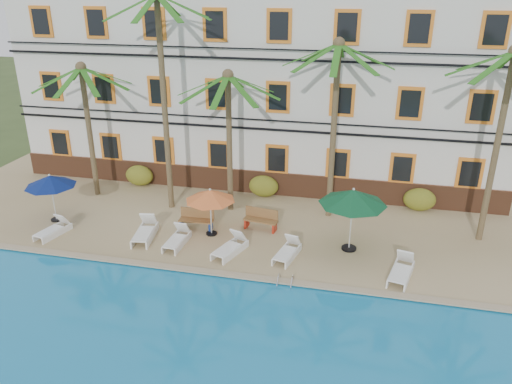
% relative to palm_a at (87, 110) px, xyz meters
% --- Properties ---
extents(ground, '(100.00, 100.00, 0.00)m').
position_rel_palm_a_xyz_m(ground, '(7.44, -5.00, -4.62)').
color(ground, '#384C23').
rests_on(ground, ground).
extents(pool_deck, '(30.00, 12.00, 0.25)m').
position_rel_palm_a_xyz_m(pool_deck, '(7.44, 0.00, -4.50)').
color(pool_deck, tan).
rests_on(pool_deck, ground).
extents(pool_coping, '(30.00, 0.35, 0.06)m').
position_rel_palm_a_xyz_m(pool_coping, '(7.44, -5.90, -4.34)').
color(pool_coping, tan).
rests_on(pool_coping, pool_deck).
extents(hotel_building, '(25.40, 6.44, 10.22)m').
position_rel_palm_a_xyz_m(hotel_building, '(7.44, 4.98, 0.75)').
color(hotel_building, silver).
rests_on(hotel_building, pool_deck).
extents(palm_a, '(4.62, 4.62, 6.64)m').
position_rel_palm_a_xyz_m(palm_a, '(0.00, 0.00, 0.00)').
color(palm_a, brown).
rests_on(palm_a, pool_deck).
extents(palm_b, '(4.62, 4.62, 9.81)m').
position_rel_palm_a_xyz_m(palm_b, '(4.29, -0.64, 1.81)').
color(palm_b, brown).
rests_on(palm_b, pool_deck).
extents(palm_c, '(4.62, 4.62, 6.59)m').
position_rel_palm_a_xyz_m(palm_c, '(7.14, -0.27, -0.03)').
color(palm_c, brown).
rests_on(palm_c, pool_deck).
extents(palm_d, '(4.62, 4.62, 7.97)m').
position_rel_palm_a_xyz_m(palm_d, '(11.75, 0.11, 0.78)').
color(palm_d, brown).
rests_on(palm_d, pool_deck).
extents(palm_e, '(4.62, 4.62, 7.96)m').
position_rel_palm_a_xyz_m(palm_e, '(18.17, -0.83, 0.77)').
color(palm_e, brown).
rests_on(palm_e, pool_deck).
extents(shrub_left, '(1.50, 0.90, 1.10)m').
position_rel_palm_a_xyz_m(shrub_left, '(1.61, 1.60, -3.82)').
color(shrub_left, '#265017').
rests_on(shrub_left, pool_deck).
extents(shrub_mid, '(1.50, 0.90, 1.10)m').
position_rel_palm_a_xyz_m(shrub_mid, '(8.35, 1.60, -3.82)').
color(shrub_mid, '#265017').
rests_on(shrub_mid, pool_deck).
extents(shrub_right, '(1.50, 0.90, 1.10)m').
position_rel_palm_a_xyz_m(shrub_right, '(15.87, 1.60, -3.82)').
color(shrub_right, '#265017').
rests_on(shrub_right, pool_deck).
extents(umbrella_blue, '(2.24, 2.24, 2.25)m').
position_rel_palm_a_xyz_m(umbrella_blue, '(-0.27, -3.19, -2.46)').
color(umbrella_blue, black).
rests_on(umbrella_blue, pool_deck).
extents(umbrella_red, '(2.13, 2.13, 2.13)m').
position_rel_palm_a_xyz_m(umbrella_red, '(7.03, -2.93, -2.56)').
color(umbrella_red, black).
rests_on(umbrella_red, pool_deck).
extents(umbrella_green, '(2.69, 2.69, 2.69)m').
position_rel_palm_a_xyz_m(umbrella_green, '(12.86, -2.94, -2.07)').
color(umbrella_green, black).
rests_on(umbrella_green, pool_deck).
extents(lounger_a, '(0.96, 1.76, 0.79)m').
position_rel_palm_a_xyz_m(lounger_a, '(0.45, -4.49, -4.12)').
color(lounger_a, white).
rests_on(lounger_a, pool_deck).
extents(lounger_b, '(1.00, 2.05, 0.93)m').
position_rel_palm_a_xyz_m(lounger_b, '(4.39, -3.86, -4.07)').
color(lounger_b, white).
rests_on(lounger_b, pool_deck).
extents(lounger_c, '(0.68, 1.75, 0.82)m').
position_rel_palm_a_xyz_m(lounger_c, '(5.93, -4.13, -4.11)').
color(lounger_c, white).
rests_on(lounger_c, pool_deck).
extents(lounger_d, '(1.20, 1.91, 0.85)m').
position_rel_palm_a_xyz_m(lounger_d, '(8.26, -4.32, -4.10)').
color(lounger_d, white).
rests_on(lounger_d, pool_deck).
extents(lounger_e, '(0.96, 1.80, 0.81)m').
position_rel_palm_a_xyz_m(lounger_e, '(10.53, -4.12, -4.11)').
color(lounger_e, white).
rests_on(lounger_e, pool_deck).
extents(lounger_f, '(1.08, 1.97, 0.88)m').
position_rel_palm_a_xyz_m(lounger_f, '(14.83, -4.62, -4.09)').
color(lounger_f, white).
rests_on(lounger_f, pool_deck).
extents(bench_left, '(1.52, 0.55, 0.93)m').
position_rel_palm_a_xyz_m(bench_left, '(6.24, -2.56, -3.90)').
color(bench_left, olive).
rests_on(bench_left, pool_deck).
extents(bench_right, '(1.55, 0.69, 0.93)m').
position_rel_palm_a_xyz_m(bench_right, '(9.00, -1.93, -3.90)').
color(bench_right, olive).
rests_on(bench_right, pool_deck).
extents(pool_ladder, '(0.54, 0.74, 0.74)m').
position_rel_palm_a_xyz_m(pool_ladder, '(10.78, -6.00, -4.37)').
color(pool_ladder, silver).
rests_on(pool_ladder, ground).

